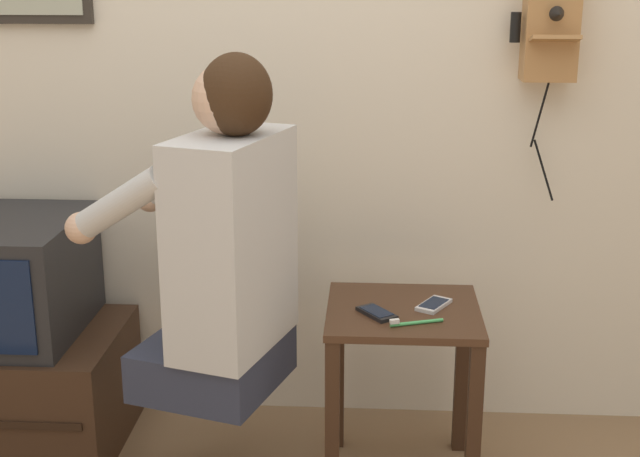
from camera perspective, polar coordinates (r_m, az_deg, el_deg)
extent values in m
cube|color=silver|center=(2.89, -1.43, 11.91)|extent=(6.80, 0.05, 2.55)
cube|color=#422819|center=(2.60, 5.35, -5.35)|extent=(0.44, 0.42, 0.02)
cube|color=#382215|center=(2.55, 0.79, -12.63)|extent=(0.04, 0.04, 0.53)
cube|color=#382215|center=(2.56, 9.80, -12.71)|extent=(0.04, 0.04, 0.53)
cube|color=#382215|center=(2.88, 1.15, -9.03)|extent=(0.04, 0.04, 0.53)
cube|color=#382215|center=(2.89, 9.03, -9.13)|extent=(0.04, 0.04, 0.53)
cube|color=#2D3347|center=(2.62, -6.85, -8.49)|extent=(0.46, 0.48, 0.14)
cube|color=silver|center=(2.45, -5.64, -0.90)|extent=(0.33, 0.46, 0.60)
sphere|color=#DBAD8E|center=(2.37, -5.91, 8.28)|extent=(0.19, 0.19, 0.19)
ellipsoid|color=#382314|center=(2.35, -5.40, 8.53)|extent=(0.24, 0.25, 0.22)
cylinder|color=silver|center=(2.39, -12.71, 1.55)|extent=(0.30, 0.16, 0.22)
cylinder|color=silver|center=(2.68, -8.60, 3.36)|extent=(0.30, 0.16, 0.22)
sphere|color=#DBAD8E|center=(2.48, -15.04, 0.03)|extent=(0.09, 0.09, 0.09)
sphere|color=#DBAD8E|center=(2.76, -10.83, 1.95)|extent=(0.09, 0.09, 0.09)
cube|color=#382316|center=(3.09, -19.45, -9.61)|extent=(0.75, 0.53, 0.39)
cube|color=#232326|center=(2.96, -19.49, -2.91)|extent=(0.46, 0.52, 0.37)
cube|color=#AD7A47|center=(2.85, 14.56, 12.71)|extent=(0.16, 0.11, 0.35)
cube|color=#AD7A47|center=(2.77, 14.82, 11.67)|extent=(0.14, 0.07, 0.03)
cone|color=black|center=(2.74, 15.01, 13.11)|extent=(0.04, 0.05, 0.04)
cylinder|color=black|center=(2.83, 12.40, 12.47)|extent=(0.03, 0.03, 0.09)
cylinder|color=black|center=(2.86, 13.90, 7.15)|extent=(0.04, 0.04, 0.22)
cylinder|color=black|center=(2.90, 14.11, 3.64)|extent=(0.07, 0.06, 0.19)
cube|color=black|center=(2.54, 3.65, -5.42)|extent=(0.12, 0.14, 0.01)
cube|color=black|center=(2.54, 3.65, -5.29)|extent=(0.10, 0.11, 0.00)
cube|color=silver|center=(2.61, 7.29, -4.87)|extent=(0.11, 0.14, 0.01)
cube|color=black|center=(2.61, 7.30, -4.74)|extent=(0.09, 0.11, 0.00)
cylinder|color=#4CBF66|center=(2.48, 6.21, -6.01)|extent=(0.15, 0.06, 0.01)
cube|color=white|center=(2.46, 4.79, -5.94)|extent=(0.03, 0.02, 0.01)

